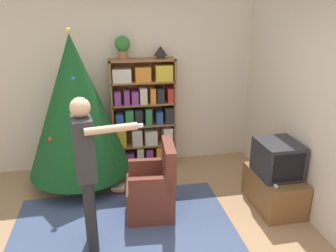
{
  "coord_description": "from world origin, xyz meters",
  "views": [
    {
      "loc": [
        -0.29,
        -2.65,
        2.41
      ],
      "look_at": [
        0.42,
        1.03,
        1.05
      ],
      "focal_mm": 35.0,
      "sensor_mm": 36.0,
      "label": 1
    }
  ],
  "objects_px": {
    "armchair": "(153,190)",
    "bookshelf": "(144,116)",
    "television": "(278,159)",
    "table_lamp": "(161,51)",
    "standing_person": "(86,164)",
    "christmas_tree": "(76,106)",
    "potted_plant": "(123,46)"
  },
  "relations": [
    {
      "from": "standing_person",
      "to": "potted_plant",
      "type": "distance_m",
      "value": 2.1
    },
    {
      "from": "christmas_tree",
      "to": "standing_person",
      "type": "xyz_separation_m",
      "value": [
        0.18,
        -1.43,
        -0.19
      ]
    },
    {
      "from": "armchair",
      "to": "christmas_tree",
      "type": "bearing_deg",
      "value": -131.63
    },
    {
      "from": "table_lamp",
      "to": "potted_plant",
      "type": "bearing_deg",
      "value": 180.0
    },
    {
      "from": "standing_person",
      "to": "christmas_tree",
      "type": "bearing_deg",
      "value": 178.54
    },
    {
      "from": "bookshelf",
      "to": "standing_person",
      "type": "xyz_separation_m",
      "value": [
        -0.79,
        -1.81,
        0.14
      ]
    },
    {
      "from": "christmas_tree",
      "to": "table_lamp",
      "type": "height_order",
      "value": "christmas_tree"
    },
    {
      "from": "table_lamp",
      "to": "bookshelf",
      "type": "bearing_deg",
      "value": -178.62
    },
    {
      "from": "bookshelf",
      "to": "table_lamp",
      "type": "relative_size",
      "value": 8.55
    },
    {
      "from": "television",
      "to": "table_lamp",
      "type": "relative_size",
      "value": 2.64
    },
    {
      "from": "armchair",
      "to": "table_lamp",
      "type": "bearing_deg",
      "value": 171.19
    },
    {
      "from": "television",
      "to": "standing_person",
      "type": "bearing_deg",
      "value": -171.45
    },
    {
      "from": "bookshelf",
      "to": "television",
      "type": "distance_m",
      "value": 2.08
    },
    {
      "from": "bookshelf",
      "to": "table_lamp",
      "type": "bearing_deg",
      "value": 1.38
    },
    {
      "from": "bookshelf",
      "to": "potted_plant",
      "type": "height_order",
      "value": "potted_plant"
    },
    {
      "from": "armchair",
      "to": "standing_person",
      "type": "bearing_deg",
      "value": -51.84
    },
    {
      "from": "bookshelf",
      "to": "armchair",
      "type": "bearing_deg",
      "value": -92.79
    },
    {
      "from": "bookshelf",
      "to": "potted_plant",
      "type": "xyz_separation_m",
      "value": [
        -0.28,
        0.01,
        1.06
      ]
    },
    {
      "from": "armchair",
      "to": "bookshelf",
      "type": "bearing_deg",
      "value": -177.83
    },
    {
      "from": "potted_plant",
      "to": "table_lamp",
      "type": "distance_m",
      "value": 0.55
    },
    {
      "from": "bookshelf",
      "to": "armchair",
      "type": "distance_m",
      "value": 1.43
    },
    {
      "from": "television",
      "to": "christmas_tree",
      "type": "relative_size",
      "value": 0.24
    },
    {
      "from": "armchair",
      "to": "standing_person",
      "type": "distance_m",
      "value": 1.08
    },
    {
      "from": "christmas_tree",
      "to": "potted_plant",
      "type": "xyz_separation_m",
      "value": [
        0.68,
        0.39,
        0.74
      ]
    },
    {
      "from": "potted_plant",
      "to": "table_lamp",
      "type": "xyz_separation_m",
      "value": [
        0.55,
        0.0,
        -0.09
      ]
    },
    {
      "from": "television",
      "to": "table_lamp",
      "type": "distance_m",
      "value": 2.22
    },
    {
      "from": "christmas_tree",
      "to": "armchair",
      "type": "distance_m",
      "value": 1.56
    },
    {
      "from": "television",
      "to": "potted_plant",
      "type": "height_order",
      "value": "potted_plant"
    },
    {
      "from": "standing_person",
      "to": "bookshelf",
      "type": "bearing_deg",
      "value": 147.83
    },
    {
      "from": "armchair",
      "to": "potted_plant",
      "type": "relative_size",
      "value": 2.8
    },
    {
      "from": "television",
      "to": "armchair",
      "type": "xyz_separation_m",
      "value": [
        -1.53,
        0.13,
        -0.34
      ]
    },
    {
      "from": "table_lamp",
      "to": "standing_person",
      "type": "bearing_deg",
      "value": -120.1
    }
  ]
}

